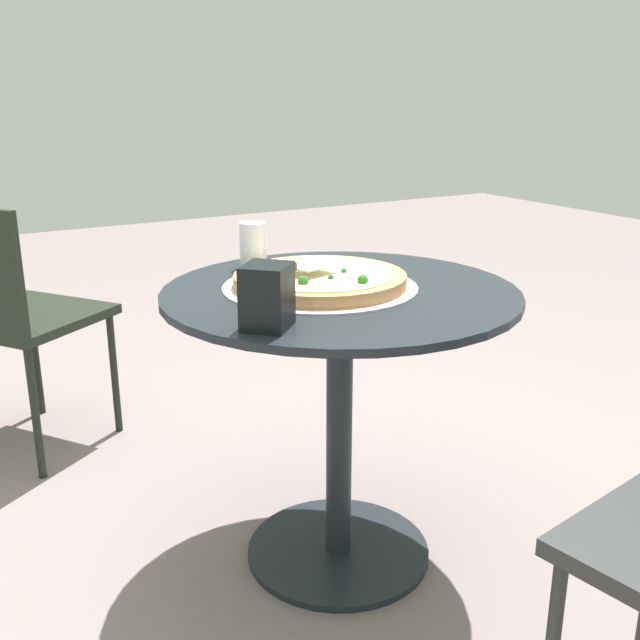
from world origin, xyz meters
TOP-DOWN VIEW (x-y plane):
  - ground_plane at (0.00, 0.00)m, footprint 10.00×10.00m
  - patio_table at (0.00, 0.00)m, footprint 0.81×0.81m
  - pizza_on_tray at (0.04, 0.03)m, footprint 0.45×0.45m
  - pizza_server at (0.02, 0.11)m, footprint 0.11×0.22m
  - drinking_cup at (0.28, 0.08)m, footprint 0.07×0.07m
  - napkin_dispenser at (-0.17, 0.27)m, footprint 0.12×0.12m
  - patio_chair_near at (0.98, 0.59)m, footprint 0.58×0.58m

SIDE VIEW (x-z plane):
  - ground_plane at x=0.00m, z-range 0.00..0.00m
  - patio_chair_near at x=0.98m, z-range 0.08..0.90m
  - patio_table at x=0.00m, z-range 0.15..0.85m
  - pizza_on_tray at x=0.04m, z-range 0.69..0.74m
  - drinking_cup at x=0.28m, z-range 0.70..0.81m
  - pizza_server at x=0.02m, z-range 0.75..0.76m
  - napkin_dispenser at x=-0.17m, z-range 0.70..0.82m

